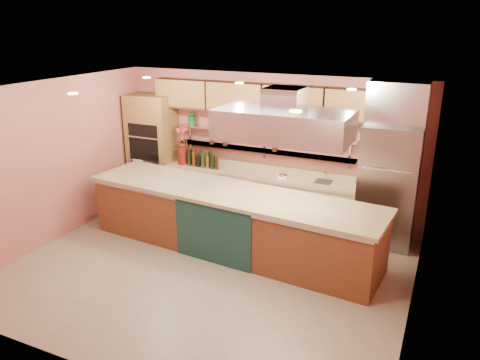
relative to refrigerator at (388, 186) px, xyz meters
The scene contains 21 objects.
floor 3.35m from the refrigerator, 137.68° to the right, with size 6.00×5.00×0.02m, color gray.
ceiling 3.63m from the refrigerator, 137.68° to the right, with size 6.00×5.00×0.02m, color black.
wall_back 2.40m from the refrigerator, behind, with size 6.00×0.04×2.80m, color #B46055.
wall_front 5.21m from the refrigerator, 116.86° to the right, with size 6.00×0.04×2.80m, color #B46055.
wall_left 5.77m from the refrigerator, 158.20° to the right, with size 0.04×5.00×2.80m, color #B46055.
wall_right 2.26m from the refrigerator, 73.10° to the right, with size 0.04×5.00×2.80m, color #B46055.
oven_stack 4.80m from the refrigerator, behind, with size 0.95×0.64×2.30m, color olive.
refrigerator is the anchor object (origin of this frame).
back_counter 2.47m from the refrigerator, behind, with size 3.84×0.64×0.93m, color tan.
wall_shelf_lower 2.43m from the refrigerator, behind, with size 3.60×0.26×0.03m, color silver.
wall_shelf_upper 2.50m from the refrigerator, behind, with size 3.60×0.26×0.03m, color silver.
upper_cabinets 2.69m from the refrigerator, behind, with size 4.60×0.36×0.55m, color olive.
range_hood 2.31m from the refrigerator, 136.55° to the right, with size 2.00×1.00×0.45m, color silver.
ceiling_downlights 3.50m from the refrigerator, 140.46° to the right, with size 4.00×2.80×0.02m, color #FFE5A5.
island 2.75m from the refrigerator, 149.82° to the right, with size 5.05×1.10×1.05m, color brown.
flower_vase 4.06m from the refrigerator, behind, with size 0.20×0.20×0.36m, color #5C140D.
oil_bottle_cluster 3.57m from the refrigerator, behind, with size 0.75×0.21×0.24m, color black.
kitchen_scale 1.89m from the refrigerator, behind, with size 0.16×0.12×0.09m, color silver.
bar_faucet 1.10m from the refrigerator, behind, with size 0.03×0.03×0.22m, color silver.
copper_kettle 3.43m from the refrigerator, behind, with size 0.20×0.20×0.16m, color #BE452B.
green_canister 3.26m from the refrigerator, behind, with size 0.15×0.15×0.18m, color #0F461E.
Camera 1 is at (3.18, -5.72, 3.71)m, focal length 35.00 mm.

